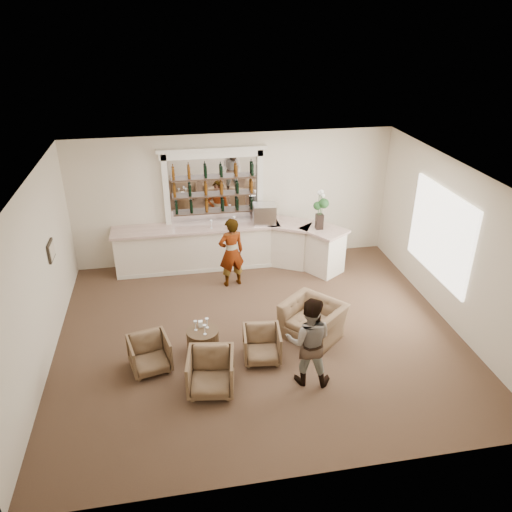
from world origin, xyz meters
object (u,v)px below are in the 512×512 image
Objects in this scene: armchair_right at (262,345)px; espresso_machine at (264,214)px; armchair_left at (150,354)px; flower_vase at (320,207)px; sommelier at (231,252)px; guest at (309,341)px; armchair_far at (313,320)px; bar_counter at (231,246)px; cocktail_table at (203,341)px; armchair_center at (211,373)px.

espresso_machine is (0.78, 3.82, 1.06)m from armchair_right.
flower_vase is (4.09, 3.16, 1.37)m from armchair_left.
guest is at bearing 90.20° from sommelier.
armchair_far is (3.21, 0.48, 0.04)m from armchair_left.
sommelier is (-0.10, -0.89, 0.28)m from bar_counter.
flower_vase is at bearing -19.65° from espresso_machine.
sommelier is (0.90, 2.51, 0.60)m from cocktail_table.
flower_vase reaches higher than armchair_right.
flower_vase reaches higher than bar_counter.
sommelier is 2.41× the size of armchair_right.
espresso_machine is at bearing 2.06° from bar_counter.
guest is at bearing -108.71° from flower_vase.
bar_counter is 4.22m from armchair_left.
sommelier is at bearing 70.37° from cocktail_table.
cocktail_table is 0.85× the size of armchair_left.
armchair_left reaches higher than armchair_right.
armchair_center is 2.49m from armchair_far.
bar_counter is 0.94m from sommelier.
cocktail_table is at bearing -106.35° from bar_counter.
armchair_center reaches higher than armchair_right.
cocktail_table is (-1.00, -3.40, -0.32)m from bar_counter.
armchair_far is at bearing 106.33° from sommelier.
sommelier is 3.44m from armchair_left.
cocktail_table is at bearing 101.37° from armchair_center.
flower_vase is (3.09, 2.85, 1.45)m from cocktail_table.
armchair_far is at bearing -93.61° from guest.
armchair_center is at bearing -127.82° from flower_vase.
espresso_machine is (0.10, 4.55, 0.55)m from guest.
armchair_far is (1.22, -3.23, -0.21)m from bar_counter.
cocktail_table is 4.06m from espresso_machine.
armchair_left is 0.88× the size of armchair_center.
bar_counter is 4.59m from guest.
guest is at bearing -85.80° from espresso_machine.
armchair_left is (-1.99, -3.71, -0.25)m from bar_counter.
flower_vase reaches higher than guest.
guest reaches higher than espresso_machine.
armchair_left is (-2.74, 0.81, -0.51)m from guest.
sommelier is at bearing 42.67° from armchair_left.
guest reaches higher than armchair_right.
cocktail_table is 1.11× the size of espresso_machine.
cocktail_table is 1.14m from armchair_right.
guest is at bearing -61.26° from armchair_far.
armchair_far reaches higher than cocktail_table.
armchair_far is (1.15, 0.56, 0.04)m from armchair_right.
guest is (0.75, -4.52, 0.26)m from bar_counter.
armchair_left is (-0.99, -0.31, 0.08)m from cocktail_table.
flower_vase is at bearing 120.51° from armchair_far.
flower_vase is (2.20, 0.34, 0.85)m from sommelier.
armchair_far reaches higher than armchair_left.
armchair_right is at bearing -30.62° from guest.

